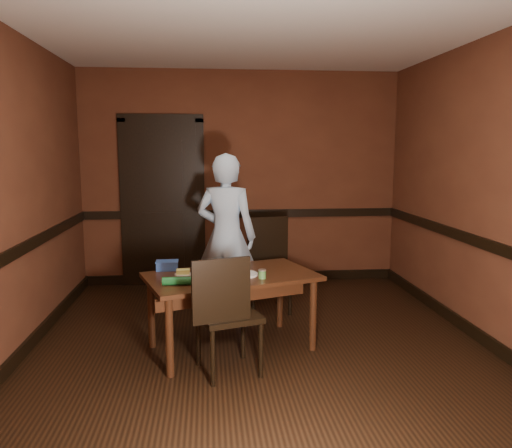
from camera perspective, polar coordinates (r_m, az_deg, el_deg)
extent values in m
cube|color=black|center=(4.48, 0.44, -14.08)|extent=(4.00, 4.50, 0.01)
cube|color=silver|center=(4.25, 0.49, 21.82)|extent=(4.00, 4.50, 0.01)
cube|color=#542A19|center=(6.39, -1.65, 5.21)|extent=(4.00, 0.02, 2.70)
cube|color=#542A19|center=(1.95, 7.38, -2.69)|extent=(4.00, 0.02, 2.70)
cube|color=#542A19|center=(4.42, -26.32, 2.80)|extent=(0.02, 4.50, 2.70)
cube|color=#542A19|center=(4.79, 25.03, 3.27)|extent=(0.02, 4.50, 2.70)
cube|color=black|center=(6.42, -1.62, 1.19)|extent=(4.00, 0.03, 0.10)
cube|color=black|center=(4.47, -25.76, -2.94)|extent=(0.03, 4.50, 0.10)
cube|color=black|center=(4.84, 24.53, -2.03)|extent=(0.03, 4.50, 0.10)
cube|color=black|center=(6.58, -1.59, -6.09)|extent=(4.00, 0.03, 0.12)
cube|color=black|center=(4.70, -25.07, -13.02)|extent=(0.03, 4.50, 0.12)
cube|color=black|center=(5.05, 23.93, -11.44)|extent=(0.03, 4.50, 0.12)
cube|color=black|center=(6.39, -10.60, 2.14)|extent=(0.85, 0.04, 2.05)
cube|color=black|center=(6.47, -14.78, 2.08)|extent=(0.10, 0.06, 2.15)
cube|color=black|center=(6.38, -6.33, 2.23)|extent=(0.10, 0.06, 2.15)
cube|color=black|center=(6.38, -10.86, 11.80)|extent=(1.05, 0.06, 0.10)
cube|color=#33190C|center=(4.38, -2.82, -9.99)|extent=(1.59, 1.20, 0.66)
imported|color=#ACCBE6|center=(5.09, -3.41, -1.42)|extent=(0.71, 0.57, 1.69)
cylinder|color=silver|center=(4.26, -1.47, -5.80)|extent=(0.25, 0.25, 0.01)
cube|color=tan|center=(4.26, -1.47, -5.60)|extent=(0.11, 0.11, 0.02)
ellipsoid|color=#287F26|center=(4.25, -1.47, -5.32)|extent=(0.11, 0.10, 0.02)
cylinder|color=#B20312|center=(4.26, -1.81, -5.08)|extent=(0.04, 0.04, 0.01)
cylinder|color=#B20312|center=(4.24, -1.07, -5.14)|extent=(0.04, 0.04, 0.01)
cylinder|color=#9FC065|center=(4.22, -1.84, -5.21)|extent=(0.03, 0.03, 0.01)
cylinder|color=#9FC065|center=(4.27, -1.17, -5.05)|extent=(0.03, 0.03, 0.01)
cylinder|color=#9FC065|center=(4.25, -1.47, -5.13)|extent=(0.03, 0.03, 0.01)
cylinder|color=#4A7F3B|center=(4.15, 0.72, -5.80)|extent=(0.06, 0.06, 0.07)
cylinder|color=beige|center=(4.14, 0.72, -5.28)|extent=(0.07, 0.07, 0.01)
cylinder|color=silver|center=(4.32, -8.33, -5.70)|extent=(0.15, 0.15, 0.01)
cube|color=#ECEC6F|center=(4.32, -8.33, -5.40)|extent=(0.11, 0.07, 0.04)
cube|color=blue|center=(4.50, -10.12, -4.74)|extent=(0.19, 0.13, 0.07)
cube|color=blue|center=(4.50, -10.13, -4.23)|extent=(0.20, 0.14, 0.01)
cylinder|color=#145222|center=(4.00, -8.96, -6.45)|extent=(0.24, 0.07, 0.07)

